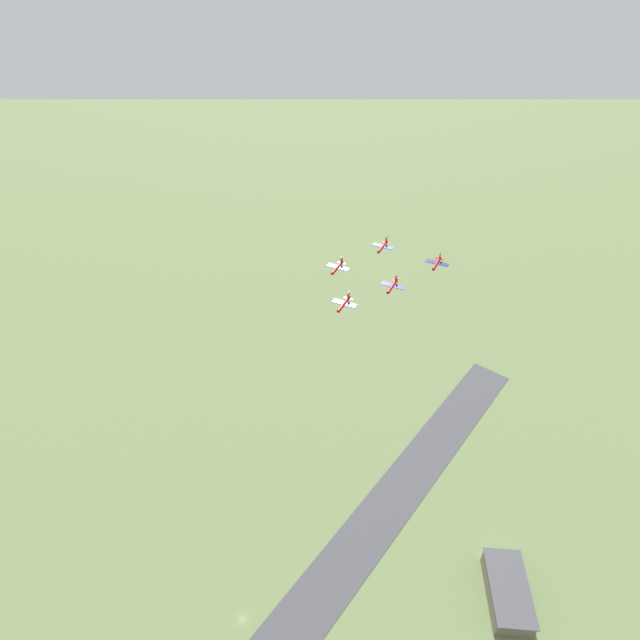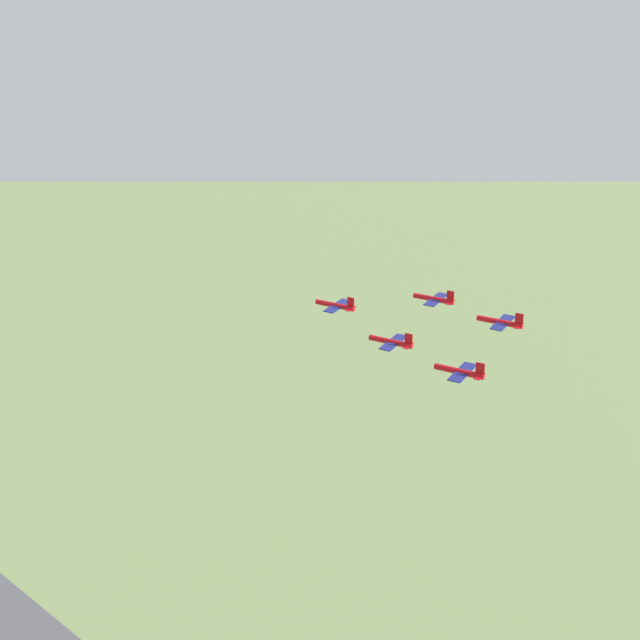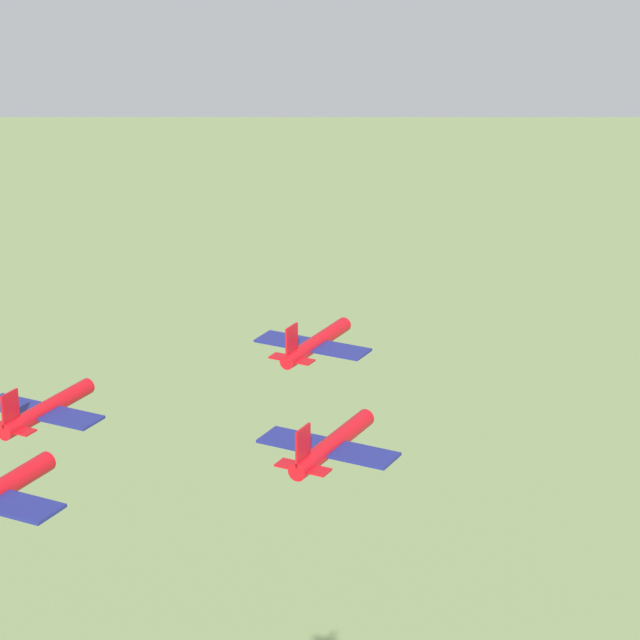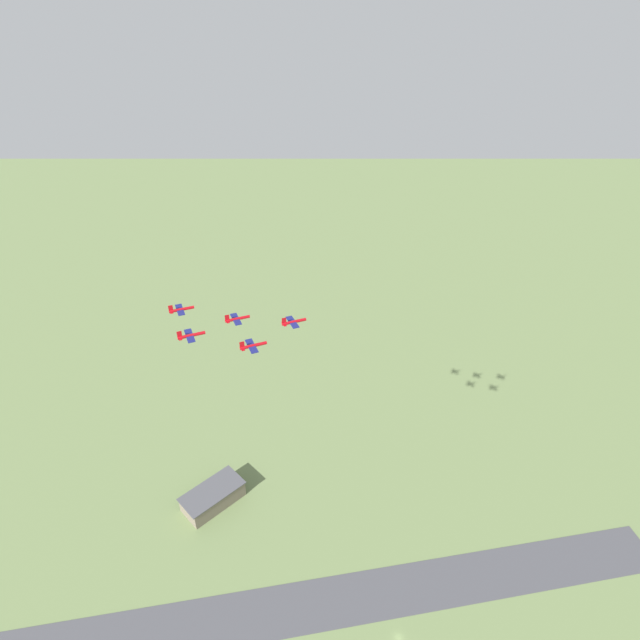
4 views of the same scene
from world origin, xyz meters
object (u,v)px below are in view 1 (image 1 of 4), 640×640
Objects in this scene: jet_0 at (344,304)px; jet_3 at (437,263)px; jet_4 at (383,246)px; hangar at (507,592)px; jet_1 at (393,286)px; jet_2 at (338,267)px.

jet_3 reaches higher than jet_0.
jet_0 is 32.74m from jet_4.
hangar is 4.62× the size of jet_0.
jet_3 is (-11.64, 14.89, 2.04)m from jet_1.
jet_1 is 1.00× the size of jet_2.
jet_0 is at bearing 59.53° from jet_1.
jet_3 is 1.00× the size of jet_4.
jet_4 is (-30.32, 11.95, 3.10)m from jet_0.
jet_1 is 19.24m from jet_4.
hangar is at bearing -172.58° from jet_2.
jet_1 is 19.24m from jet_2.
jet_2 reaches higher than hangar.
jet_0 is at bearing 120.47° from jet_2.
jet_2 is (-22.00, -87.60, 167.20)m from hangar.
hangar is at bearing 175.65° from jet_3.
jet_4 reaches higher than jet_3.
jet_4 is at bearing -90.00° from jet_0.
jet_0 is 18.91m from jet_1.
jet_4 is (-18.67, -2.94, 3.60)m from jet_1.
jet_4 is at bearing -120.47° from jet_2.
jet_2 is at bearing 29.54° from jet_3.
jet_3 is (-26.61, -54.87, 167.56)m from hangar.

